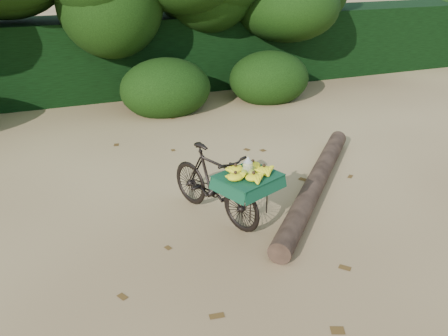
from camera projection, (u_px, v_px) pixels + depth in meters
name	position (u px, v px, depth m)	size (l,w,h in m)	color
ground	(141.00, 215.00, 6.37)	(80.00, 80.00, 0.00)	tan
vendor_bicycle	(216.00, 183.00, 6.13)	(1.18, 1.79, 0.98)	black
fallen_log	(316.00, 183.00, 6.95)	(0.28, 0.28, 3.88)	brown
hedge_backdrop	(82.00, 58.00, 11.33)	(26.00, 1.80, 1.80)	black
tree_row	(48.00, 15.00, 9.98)	(14.50, 2.00, 4.00)	black
bush_clumps	(120.00, 96.00, 9.99)	(8.80, 1.70, 0.90)	black
leaf_litter	(132.00, 194.00, 6.92)	(7.00, 7.30, 0.01)	#543816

